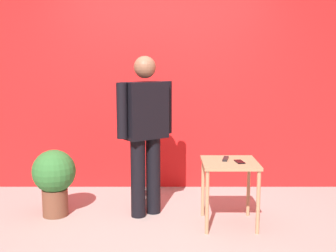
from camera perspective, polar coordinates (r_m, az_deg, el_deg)
ground_plane at (r=4.00m, az=-0.95°, el=-14.37°), size 12.00×12.00×0.00m
back_wall_red at (r=5.20m, az=-0.63°, el=9.47°), size 6.28×0.12×3.27m
standing_person at (r=4.24m, az=-2.82°, el=-0.23°), size 0.58×0.46×1.63m
side_table at (r=4.09m, az=8.62°, el=-6.14°), size 0.53×0.53×0.63m
cell_phone at (r=4.04m, az=9.95°, el=-4.81°), size 0.09×0.15×0.01m
tv_remote at (r=4.12m, az=8.09°, el=-4.42°), size 0.08×0.18×0.02m
potted_plant at (r=4.46m, az=-14.91°, el=-6.68°), size 0.44×0.44×0.69m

